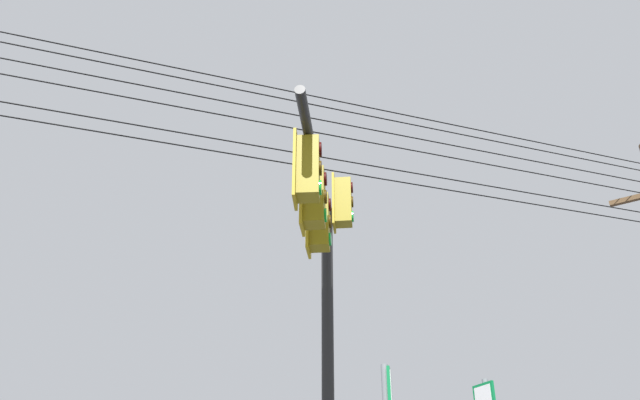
# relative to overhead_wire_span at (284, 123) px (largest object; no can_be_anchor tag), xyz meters

# --- Properties ---
(signal_mast_assembly) EXTENTS (3.30, 3.24, 7.54)m
(signal_mast_assembly) POSITION_rel_overhead_wire_span_xyz_m (-0.94, -0.14, -3.15)
(signal_mast_assembly) COLOR black
(signal_mast_assembly) RESTS_ON ground
(overhead_wire_span) EXTENTS (5.83, 17.94, 2.44)m
(overhead_wire_span) POSITION_rel_overhead_wire_span_xyz_m (0.00, 0.00, 0.00)
(overhead_wire_span) COLOR black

